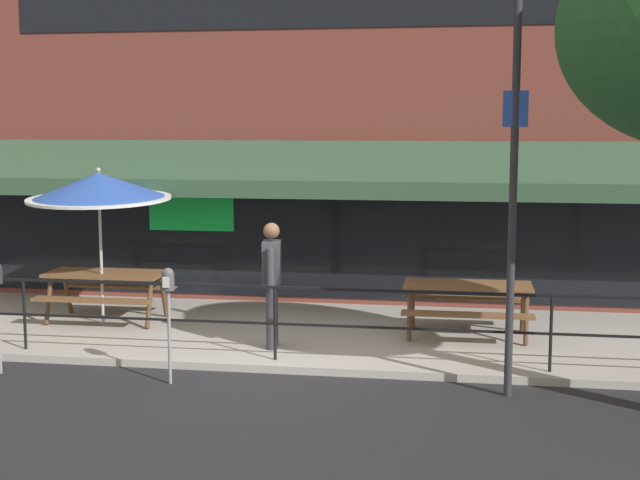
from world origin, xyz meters
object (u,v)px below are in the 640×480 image
at_px(picnic_table_left, 106,282).
at_px(patio_umbrella_left, 99,187).
at_px(picnic_table_centre, 468,295).
at_px(street_sign_pole, 513,194).
at_px(parking_meter_far, 168,290).
at_px(pedestrian_walking, 272,278).

height_order(picnic_table_left, patio_umbrella_left, patio_umbrella_left).
distance_m(picnic_table_left, picnic_table_centre, 5.48).
relative_size(patio_umbrella_left, street_sign_pole, 0.52).
distance_m(patio_umbrella_left, street_sign_pole, 6.41).
bearing_deg(parking_meter_far, patio_umbrella_left, 127.08).
height_order(parking_meter_far, street_sign_pole, street_sign_pole).
bearing_deg(picnic_table_left, patio_umbrella_left, -90.00).
bearing_deg(picnic_table_left, pedestrian_walking, -22.62).
xyz_separation_m(picnic_table_left, picnic_table_centre, (5.48, -0.12, 0.00)).
bearing_deg(picnic_table_centre, street_sign_pole, -79.14).
height_order(picnic_table_left, parking_meter_far, parking_meter_far).
bearing_deg(street_sign_pole, picnic_table_centre, 100.86).
bearing_deg(street_sign_pole, picnic_table_left, 156.71).
relative_size(patio_umbrella_left, pedestrian_walking, 1.39).
bearing_deg(picnic_table_left, street_sign_pole, -23.29).
distance_m(pedestrian_walking, parking_meter_far, 1.80).
distance_m(picnic_table_left, pedestrian_walking, 3.12).
height_order(picnic_table_left, pedestrian_walking, pedestrian_walking).
height_order(picnic_table_left, picnic_table_centre, same).
height_order(pedestrian_walking, parking_meter_far, pedestrian_walking).
bearing_deg(parking_meter_far, pedestrian_walking, 58.85).
relative_size(picnic_table_centre, pedestrian_walking, 1.05).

